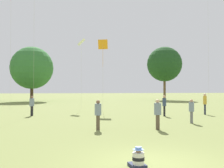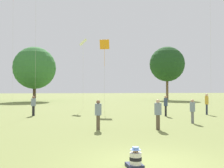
% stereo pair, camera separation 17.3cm
% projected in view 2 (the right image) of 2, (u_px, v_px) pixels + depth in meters
% --- Properties ---
extents(ground_plane, '(300.00, 300.00, 0.00)m').
position_uv_depth(ground_plane, '(151.00, 165.00, 7.65)').
color(ground_plane, olive).
extents(seated_toddler, '(0.47, 0.56, 0.60)m').
position_uv_depth(seated_toddler, '(135.00, 159.00, 7.35)').
color(seated_toddler, '#282D47').
rests_on(seated_toddler, ground).
extents(person_standing_0, '(0.39, 0.39, 1.57)m').
position_uv_depth(person_standing_0, '(192.00, 109.00, 17.00)').
color(person_standing_0, slate).
rests_on(person_standing_0, ground).
extents(person_standing_2, '(0.50, 0.50, 1.63)m').
position_uv_depth(person_standing_2, '(98.00, 112.00, 14.27)').
color(person_standing_2, brown).
rests_on(person_standing_2, ground).
extents(person_standing_3, '(0.35, 0.35, 1.85)m').
position_uv_depth(person_standing_3, '(207.00, 102.00, 22.90)').
color(person_standing_3, '#282D42').
rests_on(person_standing_3, ground).
extents(person_standing_4, '(0.44, 0.44, 1.71)m').
position_uv_depth(person_standing_4, '(166.00, 104.00, 21.56)').
color(person_standing_4, black).
rests_on(person_standing_4, ground).
extents(person_standing_5, '(0.45, 0.45, 1.67)m').
position_uv_depth(person_standing_5, '(33.00, 104.00, 21.93)').
color(person_standing_5, black).
rests_on(person_standing_5, ground).
extents(person_standing_6, '(0.47, 0.47, 1.66)m').
position_uv_depth(person_standing_6, '(158.00, 112.00, 14.34)').
color(person_standing_6, brown).
rests_on(person_standing_6, ground).
extents(kite_0, '(0.99, 0.55, 7.24)m').
position_uv_depth(kite_0, '(104.00, 46.00, 26.45)').
color(kite_0, orange).
rests_on(kite_0, ground).
extents(kite_7, '(0.97, 1.16, 7.98)m').
position_uv_depth(kite_7, '(83.00, 44.00, 29.98)').
color(kite_7, white).
rests_on(kite_7, ground).
extents(distant_tree_0, '(7.88, 7.88, 10.19)m').
position_uv_depth(distant_tree_0, '(35.00, 68.00, 48.95)').
color(distant_tree_0, '#473323').
rests_on(distant_tree_0, ground).
extents(distant_tree_1, '(7.39, 7.39, 11.30)m').
position_uv_depth(distant_tree_1, '(167.00, 64.00, 55.54)').
color(distant_tree_1, brown).
rests_on(distant_tree_1, ground).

